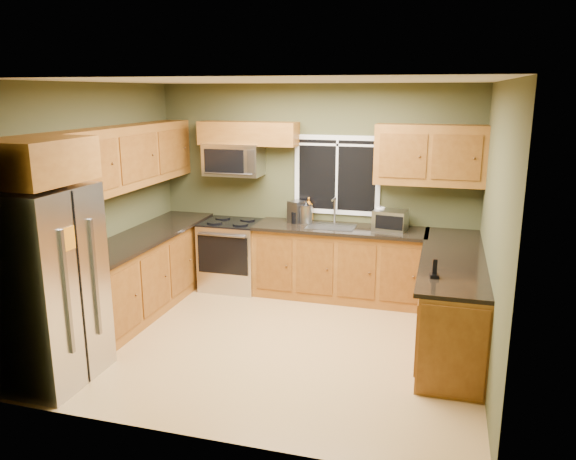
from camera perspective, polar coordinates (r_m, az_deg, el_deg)
The scene contains 28 objects.
floor at distance 6.12m, azimuth -1.37°, elevation -11.24°, with size 4.20×4.20×0.00m, color tan.
ceiling at distance 5.54m, azimuth -1.53°, elevation 14.92°, with size 4.20×4.20×0.00m, color white.
back_wall at distance 7.39m, azimuth 2.70°, elevation 4.15°, with size 4.20×4.20×0.00m, color #444527.
front_wall at distance 4.06m, azimuth -9.00°, elevation -4.28°, with size 4.20×4.20×0.00m, color #444527.
left_wall at distance 6.60m, azimuth -19.15°, elevation 2.21°, with size 3.60×3.60×0.00m, color #444527.
right_wall at distance 5.46m, azimuth 20.13°, elevation -0.23°, with size 3.60×3.60×0.00m, color #444527.
window at distance 7.28m, azimuth 5.00°, elevation 5.58°, with size 1.12×0.03×1.02m.
base_cabinets_left at distance 7.05m, azimuth -14.37°, elevation -4.30°, with size 0.60×2.65×0.90m, color brown.
countertop_left at distance 6.91m, azimuth -14.43°, elevation -0.61°, with size 0.65×2.65×0.04m, color black.
base_cabinets_back at distance 7.23m, azimuth 5.28°, elevation -3.46°, with size 2.17×0.60×0.90m, color brown.
countertop_back at distance 7.08m, azimuth 5.33°, elevation 0.12°, with size 2.17×0.65×0.04m, color black.
base_cabinets_peninsula at distance 6.22m, azimuth 16.33°, elevation -6.92°, with size 0.60×2.52×0.90m.
countertop_peninsula at distance 6.08m, azimuth 16.40°, elevation -2.74°, with size 0.65×2.50×0.04m, color black.
upper_cabinets_left at distance 6.83m, azimuth -16.08°, elevation 7.14°, with size 0.33×2.65×0.72m, color brown.
upper_cabinets_back_left at distance 7.38m, azimuth -4.07°, elevation 9.76°, with size 1.30×0.33×0.30m, color brown.
upper_cabinets_back_right at distance 6.97m, azimuth 14.22°, elevation 7.39°, with size 1.30×0.33×0.72m, color brown.
upper_cabinet_over_fridge at distance 5.26m, azimuth -24.53°, elevation 6.41°, with size 0.72×0.90×0.38m, color brown.
refrigerator at distance 5.50m, azimuth -23.33°, elevation -5.30°, with size 0.74×0.90×1.80m.
range at distance 7.58m, azimuth -5.71°, elevation -2.48°, with size 0.76×0.69×0.94m.
microwave at distance 7.46m, azimuth -5.56°, elevation 7.14°, with size 0.76×0.41×0.42m.
sink at distance 7.11m, azimuth 4.45°, elevation 0.46°, with size 0.60×0.42×0.36m.
toaster_oven at distance 7.01m, azimuth 10.35°, elevation 1.01°, with size 0.43×0.36×0.25m.
coffee_maker at distance 7.30m, azimuth 0.87°, elevation 1.80°, with size 0.24×0.27×0.28m.
kettle at distance 7.22m, azimuth 1.86°, elevation 1.72°, with size 0.19×0.19×0.30m.
paper_towel_roll at distance 7.09m, azimuth 9.32°, elevation 1.27°, with size 0.11×0.11×0.29m.
soap_bottle_a at distance 7.35m, azimuth 2.12°, elevation 2.10°, with size 0.12×0.12×0.32m, color orange.
soap_bottle_c at distance 7.41m, azimuth 0.61°, elevation 1.59°, with size 0.12×0.12×0.16m, color white.
cordless_phone at distance 5.32m, azimuth 14.65°, elevation -4.17°, with size 0.09×0.09×0.18m.
Camera 1 is at (1.65, -5.29, 2.61)m, focal length 35.00 mm.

